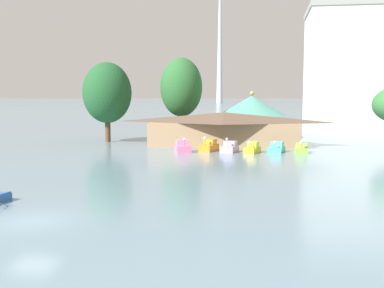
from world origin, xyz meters
TOP-DOWN VIEW (x-y plane):
  - ground_plane at (0.00, 0.00)m, footprint 2000.00×2000.00m
  - pedal_boat_pink at (2.43, 31.74)m, footprint 2.40×2.89m
  - pedal_boat_orange at (5.37, 33.44)m, footprint 2.27×3.05m
  - pedal_boat_lavender at (7.91, 32.72)m, footprint 2.13×2.94m
  - pedal_boat_yellow at (10.62, 32.41)m, footprint 2.02×2.66m
  - pedal_boat_cyan at (13.42, 33.77)m, footprint 2.20×2.92m
  - pedal_boat_lime at (16.27, 33.17)m, footprint 1.70×2.51m
  - boathouse at (6.63, 40.39)m, footprint 21.26×8.47m
  - green_roof_pavilion at (9.80, 51.51)m, footprint 10.86×10.86m
  - shoreline_tree_tall_left at (-10.52, 42.36)m, footprint 6.99×6.99m
  - shoreline_tree_mid at (-0.69, 47.72)m, footprint 6.36×6.36m
  - background_building_block at (30.11, 71.65)m, footprint 21.56×17.72m
  - distant_broadcast_tower at (-29.16, 380.69)m, footprint 9.63×9.63m

SIDE VIEW (x-z plane):
  - ground_plane at x=0.00m, z-range 0.00..0.00m
  - pedal_boat_lime at x=16.27m, z-range -0.32..1.23m
  - pedal_boat_cyan at x=13.42m, z-range -0.22..1.19m
  - pedal_boat_yellow at x=10.62m, z-range -0.22..1.25m
  - pedal_boat_lavender at x=7.91m, z-range -0.38..1.43m
  - pedal_boat_pink at x=2.43m, z-range -0.32..1.47m
  - pedal_boat_orange at x=5.37m, z-range -0.35..1.51m
  - boathouse at x=6.63m, z-range 0.11..4.56m
  - green_roof_pavilion at x=9.80m, z-range 0.05..7.42m
  - shoreline_tree_tall_left at x=-10.52m, z-range 1.35..12.78m
  - shoreline_tree_mid at x=-0.69m, z-range 1.73..14.10m
  - background_building_block at x=30.11m, z-range 0.02..23.15m
  - distant_broadcast_tower at x=-29.16m, z-range -12.04..159.63m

